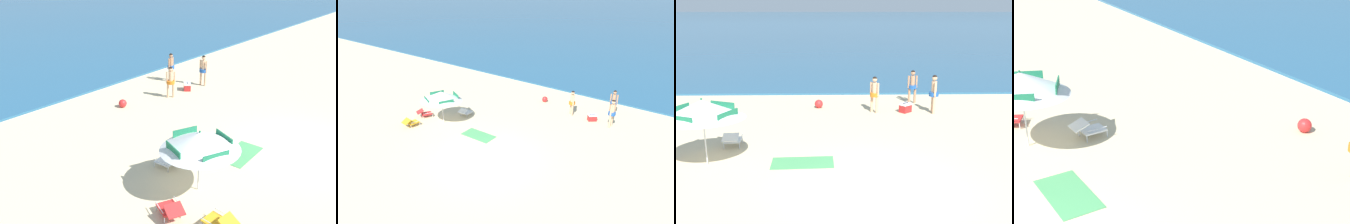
{
  "view_description": "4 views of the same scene",
  "coord_description": "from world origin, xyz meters",
  "views": [
    {
      "loc": [
        -12.07,
        -3.98,
        6.52
      ],
      "look_at": [
        -1.93,
        4.8,
        0.71
      ],
      "focal_mm": 38.94,
      "sensor_mm": 36.0,
      "label": 1
    },
    {
      "loc": [
        8.01,
        -8.58,
        7.55
      ],
      "look_at": [
        -1.73,
        3.67,
        0.64
      ],
      "focal_mm": 31.55,
      "sensor_mm": 36.0,
      "label": 2
    },
    {
      "loc": [
        -0.89,
        -8.83,
        4.29
      ],
      "look_at": [
        -0.6,
        3.58,
        0.95
      ],
      "focal_mm": 40.59,
      "sensor_mm": 36.0,
      "label": 3
    },
    {
      "loc": [
        7.15,
        -1.14,
        5.6
      ],
      "look_at": [
        -2.71,
        4.71,
        0.85
      ],
      "focal_mm": 53.97,
      "sensor_mm": 36.0,
      "label": 4
    }
  ],
  "objects": [
    {
      "name": "lounge_chair_under_umbrella",
      "position": [
        -4.21,
        2.8,
        0.28
      ],
      "size": [
        0.63,
        0.91,
        0.51
      ],
      "color": "white",
      "rests_on": "ground"
    },
    {
      "name": "beach_ball",
      "position": [
        -1.64,
        7.83,
        0.19
      ],
      "size": [
        0.38,
        0.38,
        0.38
      ],
      "primitive_type": "sphere",
      "color": "red",
      "rests_on": "ground"
    },
    {
      "name": "person_standing_near_shore",
      "position": [
        0.79,
        6.98,
        0.91
      ],
      "size": [
        0.38,
        0.38,
        1.57
      ],
      "color": "#D8A87F",
      "rests_on": "ground"
    },
    {
      "name": "beach_umbrella_striped_main",
      "position": [
        -4.55,
        1.34,
        1.65
      ],
      "size": [
        2.6,
        2.62,
        1.98
      ],
      "color": "silver",
      "rests_on": "ground"
    },
    {
      "name": "cooler_box",
      "position": [
        2.14,
        7.0,
        0.2
      ],
      "size": [
        0.6,
        0.59,
        0.43
      ],
      "color": "red",
      "rests_on": "ground"
    },
    {
      "name": "lounge_chair_facing_sea",
      "position": [
        -6.06,
        1.14,
        0.27
      ],
      "size": [
        0.85,
        1.02,
        0.51
      ],
      "color": "red",
      "rests_on": "ground"
    },
    {
      "name": "person_standing_beside",
      "position": [
        3.3,
        6.84,
        0.96
      ],
      "size": [
        0.4,
        0.49,
        1.65
      ],
      "color": "#D8A87F",
      "rests_on": "ground"
    },
    {
      "name": "person_wading_in",
      "position": [
        2.74,
        8.63,
        0.91
      ],
      "size": [
        0.47,
        0.39,
        1.58
      ],
      "color": "tan",
      "rests_on": "ground"
    },
    {
      "name": "beach_towel",
      "position": [
        -1.85,
        1.44,
        0.01
      ],
      "size": [
        1.84,
        0.98,
        0.01
      ],
      "primitive_type": "cube",
      "rotation": [
        0.0,
        0.0,
        4.76
      ],
      "color": "#4C9E5B",
      "rests_on": "ground"
    },
    {
      "name": "ground_plane",
      "position": [
        0.0,
        0.0,
        0.0
      ],
      "size": [
        800.0,
        800.0,
        0.0
      ],
      "primitive_type": "plane",
      "color": "beige"
    },
    {
      "name": "lounge_chair_beside_umbrella",
      "position": [
        -5.61,
        -0.15,
        0.27
      ],
      "size": [
        0.62,
        0.93,
        0.52
      ],
      "color": "gold",
      "rests_on": "ground"
    }
  ]
}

